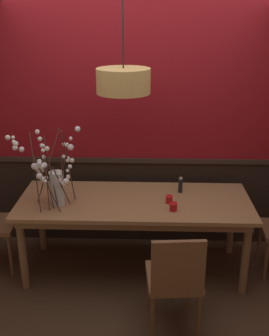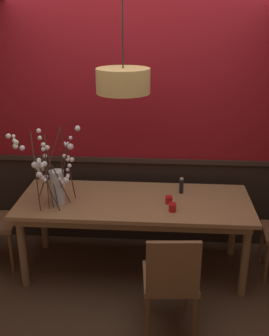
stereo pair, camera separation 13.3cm
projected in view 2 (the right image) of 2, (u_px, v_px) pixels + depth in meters
The scene contains 11 objects.
ground_plane at pixel (134, 268), 4.13m from camera, with size 24.00×24.00×0.00m, color #422D1E.
back_wall at pixel (139, 108), 4.18m from camera, with size 5.54×0.14×2.99m.
dining_table at pixel (134, 207), 3.89m from camera, with size 2.17×0.86×0.75m.
chair_far_side_right at pixel (167, 186), 4.72m from camera, with size 0.45×0.43×0.96m.
chair_near_side_right at pixel (171, 278), 3.15m from camera, with size 0.45×0.47×0.89m.
chair_far_side_left at pixel (116, 184), 4.75m from camera, with size 0.48×0.44×0.97m.
vase_with_blossoms at pixel (54, 178), 3.71m from camera, with size 0.62×0.48×0.73m.
candle_holder_nearer_center at pixel (169, 200), 3.78m from camera, with size 0.07×0.07×0.07m.
candle_holder_nearer_edge at pixel (172, 207), 3.63m from camera, with size 0.07×0.07×0.08m.
condiment_bottle at pixel (181, 186), 3.99m from camera, with size 0.04×0.04×0.16m.
pendant_lamp at pixel (123, 81), 3.41m from camera, with size 0.45×0.45×1.23m.
Camera 2 is at (0.25, -3.50, 2.40)m, focal length 44.30 mm.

